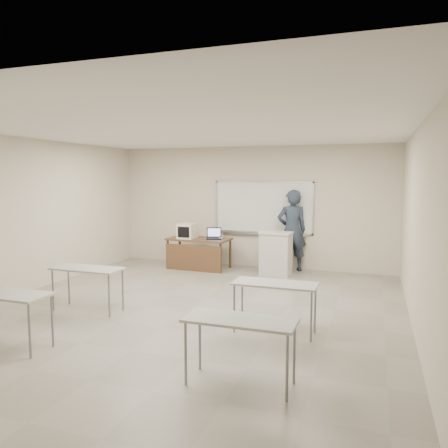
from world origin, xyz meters
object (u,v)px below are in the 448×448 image
at_px(whiteboard, 263,208).
at_px(instructor_desk, 197,247).
at_px(presenter, 292,231).
at_px(laptop, 215,236).
at_px(podium, 276,253).
at_px(crt_monitor, 188,231).
at_px(mouse, 221,238).
at_px(keyboard, 269,232).

bearing_deg(whiteboard, instructor_desk, -151.66).
bearing_deg(whiteboard, presenter, -14.49).
height_order(whiteboard, laptop, whiteboard).
height_order(laptop, presenter, presenter).
height_order(whiteboard, presenter, whiteboard).
bearing_deg(podium, whiteboard, 126.33).
relative_size(crt_monitor, laptop, 1.24).
distance_m(instructor_desk, mouse, 0.61).
xyz_separation_m(mouse, presenter, (1.65, 0.42, 0.20)).
distance_m(mouse, presenter, 1.72).
xyz_separation_m(instructor_desk, mouse, (0.55, 0.16, 0.22)).
distance_m(instructor_desk, laptop, 0.49).
distance_m(mouse, keyboard, 1.30).
relative_size(podium, laptop, 2.75).
distance_m(podium, crt_monitor, 2.24).
distance_m(podium, keyboard, 0.54).
bearing_deg(podium, laptop, 178.56).
bearing_deg(crt_monitor, podium, 3.25).
bearing_deg(instructor_desk, whiteboard, 30.79).
distance_m(podium, presenter, 0.79).
bearing_deg(crt_monitor, mouse, 14.93).
distance_m(instructor_desk, keyboard, 1.85).
bearing_deg(presenter, mouse, -10.13).
xyz_separation_m(crt_monitor, presenter, (2.45, 0.60, 0.04)).
height_order(podium, crt_monitor, crt_monitor).
relative_size(instructor_desk, presenter, 0.78).
height_order(podium, mouse, podium).
distance_m(podium, mouse, 1.43).
height_order(keyboard, presenter, presenter).
bearing_deg(presenter, laptop, -10.59).
bearing_deg(presenter, instructor_desk, -9.60).
distance_m(laptop, keyboard, 1.43).
bearing_deg(crt_monitor, presenter, 16.30).
height_order(whiteboard, crt_monitor, whiteboard).
xyz_separation_m(laptop, mouse, (0.15, 0.02, -0.04)).
height_order(whiteboard, mouse, whiteboard).
xyz_separation_m(podium, crt_monitor, (-2.20, -0.02, 0.43)).
height_order(whiteboard, instructor_desk, whiteboard).
relative_size(crt_monitor, presenter, 0.23).
bearing_deg(mouse, instructor_desk, -143.96).
distance_m(laptop, mouse, 0.16).
distance_m(whiteboard, podium, 1.34).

